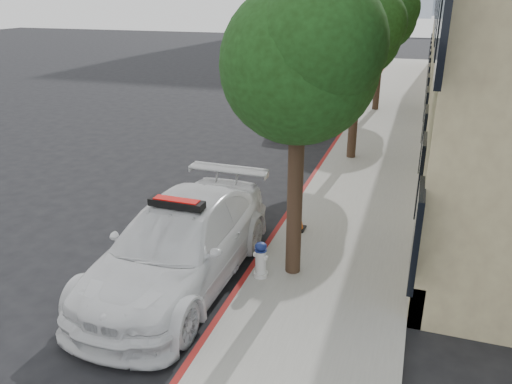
{
  "coord_description": "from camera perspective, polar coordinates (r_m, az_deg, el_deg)",
  "views": [
    {
      "loc": [
        4.99,
        -10.63,
        5.42
      ],
      "look_at": [
        1.5,
        -0.17,
        1.0
      ],
      "focal_mm": 35.0,
      "sensor_mm": 36.0,
      "label": 1
    }
  ],
  "objects": [
    {
      "name": "parked_car_far",
      "position": [
        27.2,
        7.42,
        11.66
      ],
      "size": [
        1.65,
        4.27,
        1.39
      ],
      "primitive_type": "imported",
      "rotation": [
        0.0,
        0.0,
        -0.04
      ],
      "color": "black",
      "rests_on": "ground"
    },
    {
      "name": "fire_hydrant",
      "position": [
        9.92,
        0.55,
        -7.77
      ],
      "size": [
        0.32,
        0.29,
        0.75
      ],
      "rotation": [
        0.0,
        0.0,
        -0.18
      ],
      "color": "silver",
      "rests_on": "sidewalk"
    },
    {
      "name": "ground",
      "position": [
        12.93,
        -6.1,
        -3.07
      ],
      "size": [
        120.0,
        120.0,
        0.0
      ],
      "primitive_type": "plane",
      "color": "black",
      "rests_on": "ground"
    },
    {
      "name": "tree_mid",
      "position": [
        16.79,
        11.86,
        17.11
      ],
      "size": [
        2.77,
        2.64,
        5.43
      ],
      "color": "black",
      "rests_on": "sidewalk"
    },
    {
      "name": "police_car",
      "position": [
        9.96,
        -8.75,
        -5.93
      ],
      "size": [
        2.34,
        5.65,
        1.78
      ],
      "rotation": [
        0.0,
        0.0,
        -0.01
      ],
      "color": "white",
      "rests_on": "ground"
    },
    {
      "name": "tree_far",
      "position": [
        24.72,
        14.41,
        18.81
      ],
      "size": [
        3.1,
        3.0,
        5.81
      ],
      "color": "black",
      "rests_on": "sidewalk"
    },
    {
      "name": "parked_car_mid",
      "position": [
        21.75,
        5.53,
        9.52
      ],
      "size": [
        2.07,
        4.85,
        1.63
      ],
      "primitive_type": "imported",
      "rotation": [
        0.0,
        0.0,
        0.03
      ],
      "color": "black",
      "rests_on": "ground"
    },
    {
      "name": "curb_strip",
      "position": [
        21.51,
        10.1,
        7.12
      ],
      "size": [
        0.12,
        50.0,
        0.15
      ],
      "primitive_type": "cube",
      "color": "maroon",
      "rests_on": "ground"
    },
    {
      "name": "tree_near",
      "position": [
        8.93,
        5.11,
        14.4
      ],
      "size": [
        2.92,
        2.82,
        5.62
      ],
      "color": "black",
      "rests_on": "sidewalk"
    },
    {
      "name": "traffic_cone",
      "position": [
        11.88,
        4.75,
        -2.61
      ],
      "size": [
        0.39,
        0.39,
        0.74
      ],
      "rotation": [
        0.0,
        0.0,
        -0.01
      ],
      "color": "black",
      "rests_on": "sidewalk"
    },
    {
      "name": "sidewalk",
      "position": [
        21.35,
        14.2,
        6.68
      ],
      "size": [
        3.2,
        50.0,
        0.15
      ],
      "primitive_type": "cube",
      "color": "gray",
      "rests_on": "ground"
    }
  ]
}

